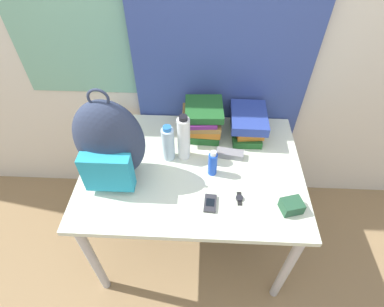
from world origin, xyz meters
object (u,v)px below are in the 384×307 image
sunglasses_case (230,154)px  camera_pouch (292,206)px  backpack (110,144)px  sports_bottle (184,138)px  wristwatch (239,198)px  sunscreen_bottle (213,163)px  cell_phone (210,203)px  book_stack_left (203,120)px  book_stack_center (248,124)px  water_bottle (168,144)px

sunglasses_case → camera_pouch: bearing=-50.8°
backpack → sports_bottle: bearing=22.9°
backpack → wristwatch: (0.63, -0.13, -0.22)m
backpack → sunscreen_bottle: bearing=3.5°
cell_phone → sunglasses_case: sunglasses_case is taller
sunscreen_bottle → camera_pouch: 0.43m
sunscreen_bottle → camera_pouch: (0.37, -0.21, -0.04)m
sunscreen_bottle → cell_phone: 0.21m
sports_bottle → book_stack_left: bearing=63.0°
book_stack_left → sports_bottle: size_ratio=0.95×
book_stack_center → book_stack_left: bearing=-179.2°
water_bottle → cell_phone: 0.39m
wristwatch → cell_phone: bearing=-164.9°
backpack → sunscreen_bottle: size_ratio=3.29×
sports_bottle → cell_phone: sports_bottle is taller
sunglasses_case → wristwatch: bearing=-82.7°
sunglasses_case → book_stack_center: bearing=60.7°
sunscreen_bottle → camera_pouch: size_ratio=1.38×
sunscreen_bottle → sunglasses_case: size_ratio=1.02×
water_bottle → wristwatch: water_bottle is taller
cell_phone → sunglasses_case: bearing=71.9°
book_stack_center → cell_phone: size_ratio=2.64×
book_stack_left → sports_bottle: bearing=-117.0°
cell_phone → camera_pouch: camera_pouch is taller
book_stack_center → sports_bottle: sports_bottle is taller
sports_bottle → cell_phone: 0.37m
sunscreen_bottle → wristwatch: 0.22m
water_bottle → camera_pouch: size_ratio=1.93×
cell_phone → camera_pouch: 0.38m
water_bottle → cell_phone: (0.23, -0.30, -0.10)m
book_stack_left → sunglasses_case: (0.15, -0.19, -0.09)m
book_stack_left → cell_phone: book_stack_left is taller
book_stack_center → camera_pouch: 0.56m
cell_phone → camera_pouch: (0.38, -0.01, 0.02)m
book_stack_left → book_stack_center: bearing=0.8°
sports_bottle → sunglasses_case: size_ratio=1.82×
book_stack_center → cell_phone: 0.56m
camera_pouch → book_stack_center: bearing=107.9°
wristwatch → book_stack_center: bearing=81.7°
sunglasses_case → backpack: bearing=-165.3°
water_bottle → camera_pouch: bearing=-27.2°
sports_bottle → wristwatch: bearing=-43.7°
book_stack_center → camera_pouch: size_ratio=2.37×
backpack → cell_phone: (0.49, -0.17, -0.21)m
book_stack_left → wristwatch: bearing=-68.1°
book_stack_center → sunglasses_case: bearing=-119.3°
camera_pouch → wristwatch: size_ratio=1.44×
camera_pouch → sports_bottle: bearing=148.3°
water_bottle → sunglasses_case: size_ratio=1.43×
backpack → sunglasses_case: 0.65m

